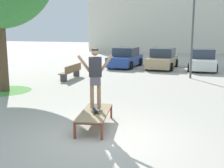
{
  "coord_description": "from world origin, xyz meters",
  "views": [
    {
      "loc": [
        2.6,
        -6.41,
        2.71
      ],
      "look_at": [
        -0.37,
        2.19,
        1.0
      ],
      "focal_mm": 44.86,
      "sensor_mm": 36.0,
      "label": 1
    }
  ],
  "objects_px": {
    "park_bench": "(71,71)",
    "skate_box": "(95,113)",
    "car_blue": "(126,58)",
    "car_tan": "(163,59)",
    "skater": "(95,74)",
    "car_white": "(203,60)",
    "skateboard": "(96,108)",
    "light_post": "(194,12)"
  },
  "relations": [
    {
      "from": "park_bench",
      "to": "skate_box",
      "type": "bearing_deg",
      "value": -58.27
    },
    {
      "from": "car_blue",
      "to": "park_bench",
      "type": "xyz_separation_m",
      "value": [
        -1.41,
        -6.4,
        -0.24
      ]
    },
    {
      "from": "car_blue",
      "to": "car_tan",
      "type": "xyz_separation_m",
      "value": [
        2.85,
        0.06,
        0.0
      ]
    },
    {
      "from": "skate_box",
      "to": "car_blue",
      "type": "relative_size",
      "value": 0.47
    },
    {
      "from": "skate_box",
      "to": "car_tan",
      "type": "height_order",
      "value": "car_tan"
    },
    {
      "from": "skater",
      "to": "car_white",
      "type": "xyz_separation_m",
      "value": [
        2.61,
        13.74,
        -0.84
      ]
    },
    {
      "from": "car_blue",
      "to": "skateboard",
      "type": "bearing_deg",
      "value": -77.21
    },
    {
      "from": "car_white",
      "to": "skateboard",
      "type": "bearing_deg",
      "value": -100.76
    },
    {
      "from": "skate_box",
      "to": "park_bench",
      "type": "distance_m",
      "value": 8.6
    },
    {
      "from": "car_blue",
      "to": "park_bench",
      "type": "relative_size",
      "value": 1.75
    },
    {
      "from": "skate_box",
      "to": "skateboard",
      "type": "xyz_separation_m",
      "value": [
        -0.03,
        0.13,
        0.12
      ]
    },
    {
      "from": "skateboard",
      "to": "car_white",
      "type": "bearing_deg",
      "value": 79.24
    },
    {
      "from": "skate_box",
      "to": "skateboard",
      "type": "bearing_deg",
      "value": 101.66
    },
    {
      "from": "skater",
      "to": "light_post",
      "type": "relative_size",
      "value": 0.29
    },
    {
      "from": "car_blue",
      "to": "car_tan",
      "type": "distance_m",
      "value": 2.85
    },
    {
      "from": "car_blue",
      "to": "park_bench",
      "type": "height_order",
      "value": "car_blue"
    },
    {
      "from": "skater",
      "to": "car_white",
      "type": "height_order",
      "value": "skater"
    },
    {
      "from": "skate_box",
      "to": "car_blue",
      "type": "bearing_deg",
      "value": 102.78
    },
    {
      "from": "skate_box",
      "to": "park_bench",
      "type": "bearing_deg",
      "value": 121.73
    },
    {
      "from": "car_tan",
      "to": "skateboard",
      "type": "bearing_deg",
      "value": -89.01
    },
    {
      "from": "light_post",
      "to": "car_tan",
      "type": "bearing_deg",
      "value": 119.91
    },
    {
      "from": "skateboard",
      "to": "light_post",
      "type": "distance_m",
      "value": 10.43
    },
    {
      "from": "park_bench",
      "to": "light_post",
      "type": "bearing_deg",
      "value": 20.9
    },
    {
      "from": "car_blue",
      "to": "car_white",
      "type": "relative_size",
      "value": 1.0
    },
    {
      "from": "skate_box",
      "to": "light_post",
      "type": "height_order",
      "value": "light_post"
    },
    {
      "from": "skateboard",
      "to": "skater",
      "type": "height_order",
      "value": "skater"
    },
    {
      "from": "skater",
      "to": "light_post",
      "type": "xyz_separation_m",
      "value": [
        2.05,
        9.68,
        2.29
      ]
    },
    {
      "from": "car_white",
      "to": "light_post",
      "type": "bearing_deg",
      "value": -97.93
    },
    {
      "from": "skate_box",
      "to": "skater",
      "type": "distance_m",
      "value": 1.13
    },
    {
      "from": "car_tan",
      "to": "light_post",
      "type": "distance_m",
      "value": 5.55
    },
    {
      "from": "park_bench",
      "to": "car_tan",
      "type": "bearing_deg",
      "value": 56.62
    },
    {
      "from": "skater",
      "to": "car_blue",
      "type": "bearing_deg",
      "value": 102.79
    },
    {
      "from": "car_tan",
      "to": "park_bench",
      "type": "height_order",
      "value": "car_tan"
    },
    {
      "from": "skater",
      "to": "light_post",
      "type": "bearing_deg",
      "value": 78.06
    },
    {
      "from": "skateboard",
      "to": "skater",
      "type": "distance_m",
      "value": 0.99
    },
    {
      "from": "car_white",
      "to": "skater",
      "type": "bearing_deg",
      "value": -100.76
    },
    {
      "from": "car_tan",
      "to": "park_bench",
      "type": "distance_m",
      "value": 7.75
    },
    {
      "from": "park_bench",
      "to": "light_post",
      "type": "height_order",
      "value": "light_post"
    },
    {
      "from": "light_post",
      "to": "skateboard",
      "type": "bearing_deg",
      "value": -101.93
    },
    {
      "from": "car_blue",
      "to": "light_post",
      "type": "height_order",
      "value": "light_post"
    },
    {
      "from": "skateboard",
      "to": "park_bench",
      "type": "xyz_separation_m",
      "value": [
        -4.5,
        7.19,
        -0.09
      ]
    },
    {
      "from": "car_tan",
      "to": "car_white",
      "type": "bearing_deg",
      "value": 1.72
    }
  ]
}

